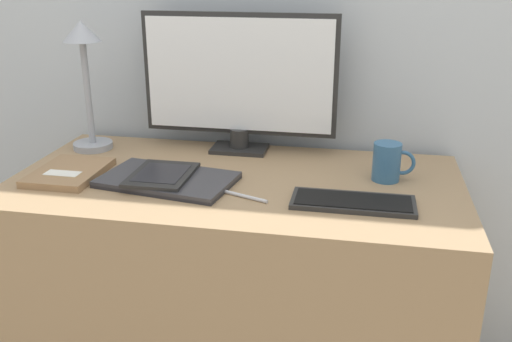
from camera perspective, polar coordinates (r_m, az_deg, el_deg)
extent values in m
cube|color=#997A56|center=(1.70, -1.89, -12.33)|extent=(1.21, 0.62, 0.73)
cube|color=#262626|center=(1.76, -1.66, 2.24)|extent=(0.17, 0.11, 0.01)
cylinder|color=#262626|center=(1.75, -1.67, 3.32)|extent=(0.06, 0.06, 0.06)
cube|color=#262626|center=(1.71, -1.69, 9.61)|extent=(0.59, 0.01, 0.36)
cube|color=white|center=(1.70, -1.75, 9.56)|extent=(0.56, 0.01, 0.33)
cube|color=#282828|center=(1.39, 9.67, -3.11)|extent=(0.30, 0.12, 0.01)
cube|color=black|center=(1.39, 9.68, -2.88)|extent=(0.28, 0.10, 0.00)
cube|color=#232328|center=(1.53, -8.82, -1.02)|extent=(0.37, 0.26, 0.01)
cube|color=#333338|center=(1.52, -8.84, -0.71)|extent=(0.37, 0.26, 0.01)
cube|color=black|center=(1.52, -9.42, -0.36)|extent=(0.16, 0.20, 0.01)
cube|color=black|center=(1.52, -9.43, -0.18)|extent=(0.12, 0.14, 0.00)
cylinder|color=#999EA8|center=(1.85, -15.97, 2.49)|extent=(0.12, 0.12, 0.02)
cylinder|color=#999EA8|center=(1.81, -16.48, 7.45)|extent=(0.02, 0.02, 0.31)
cone|color=#999EA8|center=(1.78, -17.08, 13.25)|extent=(0.11, 0.11, 0.06)
cube|color=#93704C|center=(1.64, -18.18, -0.13)|extent=(0.17, 0.23, 0.02)
cube|color=silver|center=(1.61, -18.79, -0.21)|extent=(0.09, 0.04, 0.00)
cylinder|color=#336089|center=(1.55, 12.93, 0.90)|extent=(0.07, 0.07, 0.10)
torus|color=#336089|center=(1.55, 14.44, 0.80)|extent=(0.07, 0.01, 0.07)
cylinder|color=silver|center=(1.42, -1.30, -2.50)|extent=(0.13, 0.06, 0.01)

